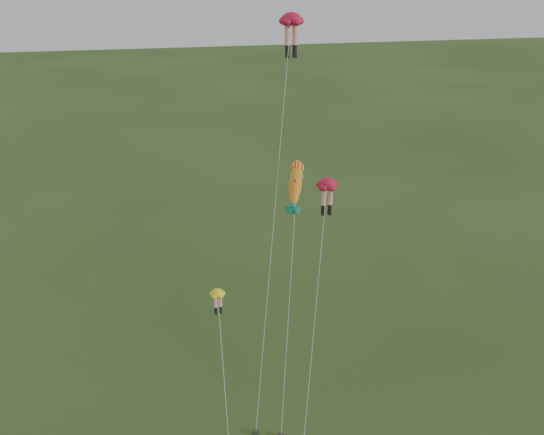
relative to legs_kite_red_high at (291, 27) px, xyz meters
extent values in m
plane|color=#294619|center=(-3.78, -11.16, -22.39)|extent=(300.00, 300.00, 0.00)
ellipsoid|color=red|center=(0.05, 0.14, 0.48)|extent=(1.83, 1.83, 0.83)
cylinder|color=#F7A892|center=(-0.20, 0.11, -0.50)|extent=(0.37, 0.37, 1.27)
cylinder|color=black|center=(-0.20, 0.11, -1.45)|extent=(0.29, 0.29, 0.63)
cube|color=black|center=(-0.20, 0.11, -1.86)|extent=(0.25, 0.39, 0.18)
cylinder|color=#F7A892|center=(0.30, 0.16, -0.50)|extent=(0.37, 0.37, 1.27)
cylinder|color=black|center=(0.30, 0.16, -1.45)|extent=(0.29, 0.29, 0.63)
cube|color=black|center=(0.30, 0.16, -1.86)|extent=(0.25, 0.39, 0.18)
cylinder|color=silver|center=(-2.12, -5.67, -10.64)|extent=(4.38, 11.65, 23.07)
cube|color=black|center=(-4.29, -11.48, -22.27)|extent=(0.25, 0.35, 0.24)
ellipsoid|color=red|center=(1.81, -3.55, -9.49)|extent=(1.61, 1.61, 0.76)
cylinder|color=#F7A892|center=(1.58, -3.57, -10.39)|extent=(0.34, 0.34, 1.16)
cylinder|color=black|center=(1.58, -3.57, -11.26)|extent=(0.26, 0.26, 0.58)
cube|color=black|center=(1.58, -3.57, -11.63)|extent=(0.21, 0.35, 0.17)
cylinder|color=#F7A892|center=(2.05, -3.54, -10.39)|extent=(0.34, 0.34, 1.16)
cylinder|color=black|center=(2.05, -3.54, -11.26)|extent=(0.26, 0.26, 0.58)
cube|color=black|center=(2.05, -3.54, -11.63)|extent=(0.21, 0.35, 0.17)
cylinder|color=silver|center=(-0.19, -9.14, -15.65)|extent=(4.05, 11.19, 13.07)
ellipsoid|color=yellow|center=(-6.04, -8.38, -14.05)|extent=(1.15, 1.15, 0.49)
cylinder|color=#F7A892|center=(-6.19, -8.40, -14.63)|extent=(0.22, 0.22, 0.75)
cylinder|color=black|center=(-6.19, -8.40, -15.19)|extent=(0.17, 0.17, 0.37)
cube|color=black|center=(-6.19, -8.40, -15.43)|extent=(0.16, 0.24, 0.11)
cylinder|color=#F7A892|center=(-5.89, -8.35, -14.63)|extent=(0.22, 0.22, 0.75)
cylinder|color=black|center=(-5.89, -8.35, -15.19)|extent=(0.17, 0.17, 0.37)
cube|color=black|center=(-5.89, -8.35, -15.43)|extent=(0.16, 0.24, 0.11)
cylinder|color=silver|center=(-6.11, -11.65, -17.99)|extent=(0.18, 6.57, 8.38)
ellipsoid|color=yellow|center=(-0.81, -5.77, -8.35)|extent=(1.82, 3.27, 2.70)
sphere|color=yellow|center=(-0.81, -5.77, -8.35)|extent=(1.24, 1.48, 1.26)
cone|color=#137F6A|center=(-0.81, -5.77, -8.35)|extent=(1.02, 1.32, 1.22)
cone|color=#137F6A|center=(-0.81, -5.77, -8.35)|extent=(1.02, 1.32, 1.22)
cone|color=#137F6A|center=(-0.81, -5.77, -8.35)|extent=(0.58, 0.74, 0.68)
cone|color=#137F6A|center=(-0.81, -5.77, -8.35)|extent=(0.58, 0.74, 0.68)
cone|color=red|center=(-0.81, -5.77, -8.35)|extent=(0.62, 0.76, 0.66)
cylinder|color=silver|center=(-1.82, -8.89, -15.26)|extent=(2.06, 6.28, 13.83)
camera|label=1|loc=(-8.32, -39.30, 4.95)|focal=40.00mm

